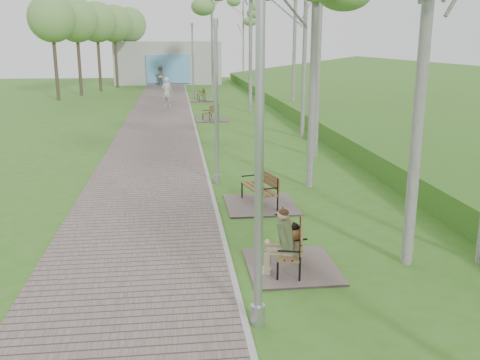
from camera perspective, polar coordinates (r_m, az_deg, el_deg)
The scene contains 15 objects.
walkway at distance 24.56m, azimuth -8.78°, elevation 5.10°, with size 3.50×67.00×0.04m, color #635450.
kerb at distance 24.56m, azimuth -4.69°, elevation 5.24°, with size 0.10×67.00×0.05m, color #999993.
embankment at distance 26.43m, azimuth 22.54°, elevation 4.78°, with size 14.00×70.00×1.60m, color #48772C.
building_north at distance 53.74m, azimuth -7.67°, elevation 12.31°, with size 10.00×5.20×4.00m.
bench_main at distance 9.67m, azimuth 5.10°, elevation -7.31°, with size 1.60×1.78×1.40m.
bench_second at distance 13.34m, azimuth 2.07°, elevation -1.93°, with size 1.73×1.92×1.06m.
bench_third at distance 28.16m, azimuth -3.13°, elevation 6.79°, with size 1.65×1.83×1.01m.
bench_far at distance 37.61m, azimuth -4.15°, elevation 8.73°, with size 1.69×1.87×1.04m.
lamp_post_near at distance 7.13m, azimuth 2.07°, elevation 2.60°, with size 0.21×0.21×5.35m.
lamp_post_second at distance 15.05m, azimuth -2.53°, elevation 7.52°, with size 0.18×0.18×4.58m.
lamp_post_third at distance 39.06m, azimuth -5.05°, elevation 12.25°, with size 0.20×0.20×5.24m.
pedestrian_near at distance 34.03m, azimuth -7.78°, elevation 9.27°, with size 0.67×0.44×1.85m, color silver.
pedestrian_far at distance 50.82m, azimuth -8.51°, elevation 10.94°, with size 0.89×0.69×1.83m, color gray.
birch_distant_a at distance 41.81m, azimuth -3.02°, elevation 17.65°, with size 2.67×2.67×7.96m.
birch_distant_b at distance 53.93m, azimuth 0.36°, elevation 17.08°, with size 2.27×2.27×8.10m.
Camera 1 is at (-0.90, -2.72, 3.98)m, focal length 40.00 mm.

